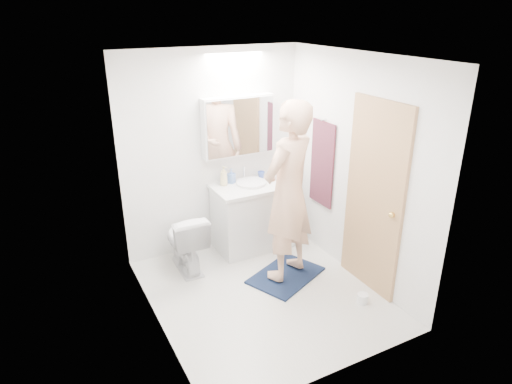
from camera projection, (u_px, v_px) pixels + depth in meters
floor at (263, 293)px, 4.74m from camera, size 2.50×2.50×0.00m
ceiling at (264, 56)px, 3.83m from camera, size 2.50×2.50×0.00m
wall_back at (213, 153)px, 5.31m from camera, size 2.50×0.00×2.50m
wall_front at (346, 244)px, 3.27m from camera, size 2.50×0.00×2.50m
wall_left at (150, 210)px, 3.81m from camera, size 0.00×2.50×2.50m
wall_right at (355, 169)px, 4.76m from camera, size 0.00×2.50×2.50m
vanity_cabinet at (252, 217)px, 5.55m from camera, size 0.90×0.55×0.78m
countertop at (252, 186)px, 5.39m from camera, size 0.95×0.58×0.04m
sink_basin at (251, 183)px, 5.40m from camera, size 0.36×0.36×0.03m
faucet at (244, 173)px, 5.54m from camera, size 0.02×0.02×0.16m
medicine_cabinet at (238, 126)px, 5.27m from camera, size 0.88×0.14×0.70m
mirror_panel at (241, 127)px, 5.20m from camera, size 0.84×0.01×0.66m
toilet at (185, 241)px, 5.08m from camera, size 0.41×0.70×0.70m
bath_rug at (286, 275)px, 5.04m from camera, size 0.95×0.83×0.02m
person at (288, 193)px, 4.66m from camera, size 0.83×0.71×1.93m
door at (374, 198)px, 4.54m from camera, size 0.04×0.80×2.00m
door_knob at (392, 215)px, 4.30m from camera, size 0.06×0.06×0.06m
towel at (322, 164)px, 5.24m from camera, size 0.02×0.42×1.00m
towel_hook at (324, 120)px, 5.04m from camera, size 0.07×0.02×0.02m
soap_bottle_a at (224, 176)px, 5.33m from camera, size 0.12×0.12×0.23m
soap_bottle_b at (231, 176)px, 5.42m from camera, size 0.11×0.11×0.18m
toothbrush_cup at (261, 175)px, 5.59m from camera, size 0.09×0.09×0.08m
toilet_paper_roll at (362, 298)px, 4.57m from camera, size 0.11×0.11×0.10m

